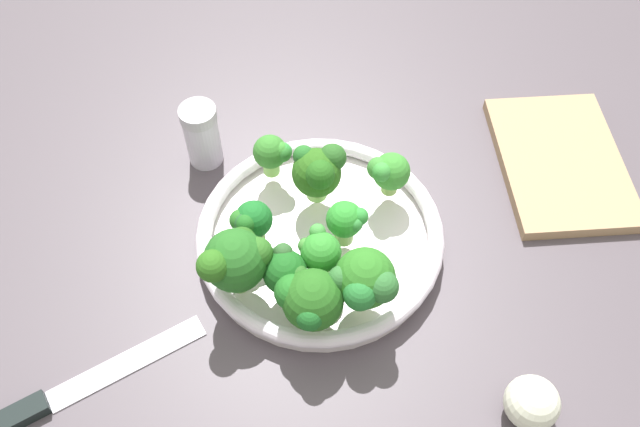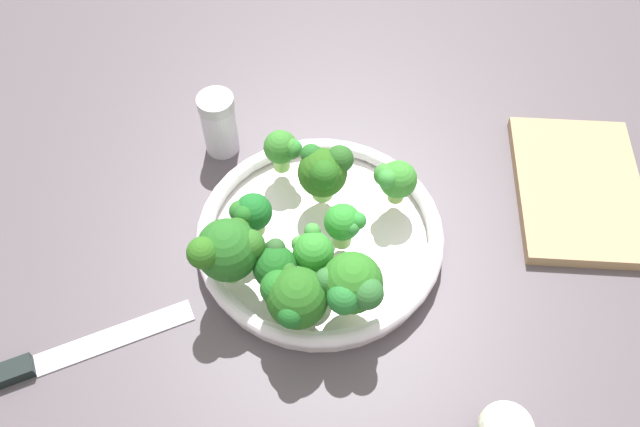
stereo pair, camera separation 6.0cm
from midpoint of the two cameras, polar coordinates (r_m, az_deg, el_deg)
name	(u,v)px [view 1 (the left image)]	position (r cm, az deg, el deg)	size (l,w,h in cm)	color
ground_plane	(325,244)	(81.75, -1.63, -2.68)	(130.00, 130.00, 2.50)	#4F464E
bowl	(320,237)	(78.80, -2.17, -2.08)	(28.54, 28.54, 3.34)	white
broccoli_floret_0	(251,222)	(74.36, -8.10, -0.85)	(4.19, 4.75, 5.65)	#96C963
broccoli_floret_1	(365,281)	(68.27, 1.26, -5.85)	(6.81, 6.95, 7.83)	#8DCA5E
broccoli_floret_2	(286,271)	(70.71, -5.33, -4.96)	(5.13, 4.76, 5.78)	#9ED173
broccoli_floret_3	(346,221)	(73.57, -0.09, -0.77)	(4.09, 4.54, 5.91)	#83B558
broccoli_floret_4	(388,172)	(77.95, 3.57, 3.38)	(4.40, 5.02, 5.76)	#87B253
broccoli_floret_5	(309,300)	(68.34, -3.41, -7.42)	(6.64, 6.83, 7.07)	#9BCD64
broccoli_floret_6	(274,153)	(80.08, -6.05, 4.95)	(4.03, 4.54, 5.65)	#8FD05E
broccoli_floret_7	(236,260)	(70.34, -9.48, -3.97)	(6.68, 7.92, 8.27)	#7CB15C
broccoli_floret_8	(319,171)	(76.85, -2.28, 3.47)	(6.08, 6.21, 7.29)	#96D366
broccoli_floret_9	(320,252)	(71.19, -2.41, -3.38)	(4.89, 4.41, 6.17)	#8DBF65
knife	(47,402)	(77.36, -24.02, -14.35)	(9.71, 26.22, 1.50)	silver
cutting_board	(560,162)	(90.93, 17.73, 4.01)	(21.92, 15.05, 1.60)	tan
garlic_bulb	(532,403)	(70.95, 14.96, -15.23)	(5.48, 5.48, 5.48)	silver
pepper_shaker	(202,135)	(86.51, -11.83, 6.37)	(4.55, 4.55, 8.89)	silver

